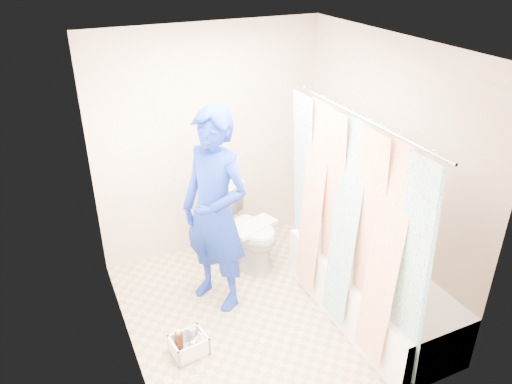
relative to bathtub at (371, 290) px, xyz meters
name	(u,v)px	position (x,y,z in m)	size (l,w,h in m)	color
floor	(264,311)	(-0.85, 0.43, -0.27)	(2.60, 2.60, 0.00)	tan
ceiling	(267,47)	(-0.85, 0.43, 2.13)	(2.40, 2.60, 0.02)	white
wall_back	(210,143)	(-0.85, 1.73, 0.93)	(2.40, 0.02, 2.40)	#BEA892
wall_front	(359,288)	(-0.85, -0.88, 0.93)	(2.40, 0.02, 2.40)	#BEA892
wall_left	(117,230)	(-2.05, 0.43, 0.93)	(0.02, 2.60, 2.40)	#BEA892
wall_right	(385,171)	(0.35, 0.43, 0.93)	(0.02, 2.60, 2.40)	#BEA892
bathtub	(371,290)	(0.00, 0.00, 0.00)	(0.70, 1.75, 0.50)	white
curtain_rod	(358,116)	(-0.33, 0.00, 1.68)	(0.02, 0.02, 1.90)	silver
shower_curtain	(347,227)	(-0.33, 0.00, 0.75)	(0.06, 1.75, 1.80)	silver
toilet	(244,228)	(-0.69, 1.24, 0.14)	(0.46, 0.81, 0.82)	white
tank_lid	(253,227)	(-0.64, 1.11, 0.22)	(0.51, 0.22, 0.04)	silver
tank_internals	(226,188)	(-0.81, 1.43, 0.54)	(0.19, 0.10, 0.27)	black
plumber	(215,212)	(-1.16, 0.78, 0.68)	(0.69, 0.45, 1.89)	#0D1288
cleaning_caddy	(190,345)	(-1.63, 0.22, -0.19)	(0.31, 0.26, 0.22)	white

